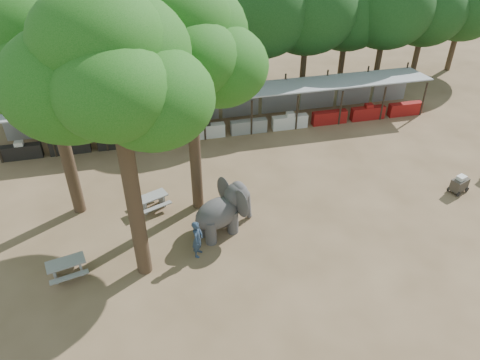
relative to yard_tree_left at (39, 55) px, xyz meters
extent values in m
plane|color=brown|center=(9.13, -7.19, -8.20)|extent=(100.00, 100.00, 0.00)
cube|color=#939499|center=(9.13, 6.81, -5.70)|extent=(28.00, 2.99, 0.39)
cylinder|color=#2D2319|center=(-3.47, 5.46, -7.00)|extent=(0.12, 0.12, 2.40)
cylinder|color=#2D2319|center=(-3.47, 8.16, -6.80)|extent=(0.12, 0.12, 2.80)
cube|color=black|center=(-3.47, 5.71, -7.75)|extent=(2.38, 0.50, 0.90)
cube|color=gray|center=(-3.47, 8.11, -7.20)|extent=(2.52, 0.12, 2.00)
cylinder|color=#2D2319|center=(-0.67, 5.46, -7.00)|extent=(0.12, 0.12, 2.40)
cylinder|color=#2D2319|center=(-0.67, 8.16, -6.80)|extent=(0.12, 0.12, 2.80)
cube|color=black|center=(-0.67, 5.71, -7.75)|extent=(2.38, 0.50, 0.90)
cube|color=gray|center=(-0.67, 8.11, -7.20)|extent=(2.52, 0.12, 2.00)
cylinder|color=#2D2319|center=(2.13, 5.46, -7.00)|extent=(0.12, 0.12, 2.40)
cylinder|color=#2D2319|center=(2.13, 8.16, -6.80)|extent=(0.12, 0.12, 2.80)
cube|color=black|center=(2.13, 5.71, -7.75)|extent=(2.38, 0.50, 0.90)
cube|color=gray|center=(2.13, 8.11, -7.20)|extent=(2.52, 0.12, 2.00)
cylinder|color=#2D2319|center=(4.93, 5.46, -7.00)|extent=(0.12, 0.12, 2.40)
cylinder|color=#2D2319|center=(4.93, 8.16, -6.80)|extent=(0.12, 0.12, 2.80)
cube|color=silver|center=(4.93, 5.71, -7.75)|extent=(2.38, 0.50, 0.90)
cube|color=gray|center=(4.93, 8.11, -7.20)|extent=(2.52, 0.12, 2.00)
cylinder|color=#2D2319|center=(7.73, 5.46, -7.00)|extent=(0.12, 0.12, 2.40)
cylinder|color=#2D2319|center=(7.73, 8.16, -6.80)|extent=(0.12, 0.12, 2.80)
cube|color=silver|center=(7.73, 5.71, -7.75)|extent=(2.38, 0.50, 0.90)
cube|color=gray|center=(7.73, 8.11, -7.20)|extent=(2.52, 0.12, 2.00)
cylinder|color=#2D2319|center=(10.53, 5.46, -7.00)|extent=(0.12, 0.12, 2.40)
cylinder|color=#2D2319|center=(10.53, 8.16, -6.80)|extent=(0.12, 0.12, 2.80)
cube|color=gray|center=(10.53, 5.71, -7.75)|extent=(2.38, 0.50, 0.90)
cube|color=gray|center=(10.53, 8.11, -7.20)|extent=(2.52, 0.12, 2.00)
cylinder|color=#2D2319|center=(13.33, 5.46, -7.00)|extent=(0.12, 0.12, 2.40)
cylinder|color=#2D2319|center=(13.33, 8.16, -6.80)|extent=(0.12, 0.12, 2.80)
cube|color=silver|center=(13.33, 5.71, -7.75)|extent=(2.38, 0.50, 0.90)
cube|color=gray|center=(13.33, 8.11, -7.20)|extent=(2.52, 0.12, 2.00)
cylinder|color=#2D2319|center=(16.13, 5.46, -7.00)|extent=(0.12, 0.12, 2.40)
cylinder|color=#2D2319|center=(16.13, 8.16, -6.80)|extent=(0.12, 0.12, 2.80)
cube|color=maroon|center=(16.13, 5.71, -7.75)|extent=(2.38, 0.50, 0.90)
cube|color=gray|center=(16.13, 8.11, -7.20)|extent=(2.52, 0.12, 2.00)
cylinder|color=#2D2319|center=(18.93, 5.46, -7.00)|extent=(0.12, 0.12, 2.40)
cylinder|color=#2D2319|center=(18.93, 8.16, -6.80)|extent=(0.12, 0.12, 2.80)
cube|color=maroon|center=(18.93, 5.71, -7.75)|extent=(2.38, 0.50, 0.90)
cube|color=gray|center=(18.93, 8.11, -7.20)|extent=(2.52, 0.12, 2.00)
cylinder|color=#2D2319|center=(21.73, 5.46, -7.00)|extent=(0.12, 0.12, 2.40)
cylinder|color=#2D2319|center=(21.73, 8.16, -6.80)|extent=(0.12, 0.12, 2.80)
cube|color=maroon|center=(21.73, 5.71, -7.75)|extent=(2.38, 0.50, 0.90)
cube|color=gray|center=(21.73, 8.11, -7.20)|extent=(2.52, 0.12, 2.00)
cylinder|color=#332316|center=(0.13, -0.19, -3.60)|extent=(0.60, 0.60, 9.20)
cone|color=#332316|center=(0.13, -0.19, 1.00)|extent=(0.57, 0.57, 2.88)
ellipsoid|color=#134F0D|center=(-1.27, 0.11, -0.38)|extent=(4.80, 4.80, 3.94)
ellipsoid|color=#134F0D|center=(1.33, -0.79, -0.78)|extent=(4.20, 4.20, 3.44)
ellipsoid|color=#134F0D|center=(0.33, 0.91, 0.22)|extent=(5.20, 5.20, 4.26)
ellipsoid|color=#134F0D|center=(0.13, -1.49, -0.08)|extent=(3.80, 3.80, 3.12)
ellipsoid|color=#134F0D|center=(-0.17, 0.01, 1.02)|extent=(4.40, 4.40, 3.61)
cylinder|color=#332316|center=(3.13, -5.19, -3.00)|extent=(0.64, 0.64, 10.40)
cone|color=#332316|center=(3.13, -5.19, 2.20)|extent=(0.61, 0.61, 3.25)
ellipsoid|color=#134F0D|center=(1.73, -4.89, 0.64)|extent=(4.80, 4.80, 3.94)
ellipsoid|color=#134F0D|center=(4.33, -5.79, 0.24)|extent=(4.20, 4.20, 3.44)
ellipsoid|color=#134F0D|center=(3.33, -4.09, 1.24)|extent=(5.20, 5.20, 4.26)
ellipsoid|color=#134F0D|center=(3.13, -6.49, 0.94)|extent=(3.80, 3.80, 3.12)
ellipsoid|color=#134F0D|center=(2.83, -4.99, 2.04)|extent=(4.40, 4.40, 3.61)
cylinder|color=#332316|center=(6.13, -1.19, -3.40)|extent=(0.56, 0.56, 9.60)
cone|color=#332316|center=(6.13, -1.19, 1.40)|extent=(0.53, 0.53, 3.00)
ellipsoid|color=#134F0D|center=(4.73, -0.89, -0.04)|extent=(4.80, 4.80, 3.94)
ellipsoid|color=#134F0D|center=(7.33, -1.79, -0.44)|extent=(4.20, 4.20, 3.44)
ellipsoid|color=#134F0D|center=(6.33, -0.09, 0.56)|extent=(5.20, 5.20, 4.26)
ellipsoid|color=#134F0D|center=(6.13, -2.49, 0.26)|extent=(3.80, 3.80, 3.12)
ellipsoid|color=#134F0D|center=(5.83, -0.99, 1.36)|extent=(4.40, 4.40, 3.61)
cylinder|color=#332316|center=(-4.20, 11.81, -6.33)|extent=(0.44, 0.44, 3.74)
ellipsoid|color=black|center=(-4.20, 11.81, -2.68)|extent=(6.46, 5.95, 5.61)
cylinder|color=#332316|center=(-0.87, 11.81, -6.33)|extent=(0.44, 0.44, 3.74)
ellipsoid|color=black|center=(-0.87, 11.81, -2.68)|extent=(6.46, 5.95, 5.61)
cylinder|color=#332316|center=(2.47, 11.81, -6.33)|extent=(0.44, 0.44, 3.74)
ellipsoid|color=black|center=(2.47, 11.81, -2.68)|extent=(6.46, 5.95, 5.61)
cylinder|color=#332316|center=(5.80, 11.81, -6.33)|extent=(0.44, 0.44, 3.74)
ellipsoid|color=black|center=(5.80, 11.81, -2.68)|extent=(6.46, 5.95, 5.61)
cylinder|color=#332316|center=(9.13, 11.81, -6.33)|extent=(0.44, 0.44, 3.74)
ellipsoid|color=black|center=(9.13, 11.81, -2.68)|extent=(6.46, 5.95, 5.61)
cylinder|color=#332316|center=(12.47, 11.81, -6.33)|extent=(0.44, 0.44, 3.74)
ellipsoid|color=black|center=(12.47, 11.81, -2.68)|extent=(6.46, 5.95, 5.61)
cylinder|color=#332316|center=(15.80, 11.81, -6.33)|extent=(0.44, 0.44, 3.74)
ellipsoid|color=black|center=(15.80, 11.81, -2.68)|extent=(6.46, 5.95, 5.61)
cylinder|color=#332316|center=(19.13, 11.81, -6.33)|extent=(0.44, 0.44, 3.74)
ellipsoid|color=black|center=(19.13, 11.81, -2.68)|extent=(6.46, 5.95, 5.61)
cylinder|color=#332316|center=(22.47, 11.81, -6.33)|extent=(0.44, 0.44, 3.74)
ellipsoid|color=black|center=(22.47, 11.81, -2.68)|extent=(6.46, 5.95, 5.61)
cylinder|color=#332316|center=(25.80, 11.81, -6.33)|extent=(0.44, 0.44, 3.74)
ellipsoid|color=black|center=(25.80, 11.81, -2.68)|extent=(6.46, 5.95, 5.61)
cylinder|color=#332316|center=(29.13, 11.81, -6.33)|extent=(0.44, 0.44, 3.74)
ellipsoid|color=black|center=(29.13, 11.81, -2.68)|extent=(6.46, 5.95, 5.61)
ellipsoid|color=#3C393A|center=(6.73, -3.52, -6.99)|extent=(2.67, 2.19, 1.50)
cylinder|color=#3C393A|center=(6.30, -4.11, -7.57)|extent=(0.71, 0.71, 1.26)
cylinder|color=#3C393A|center=(6.01, -3.45, -7.57)|extent=(0.71, 0.71, 1.26)
cylinder|color=#3C393A|center=(7.46, -3.58, -7.57)|extent=(0.71, 0.71, 1.26)
cylinder|color=#3C393A|center=(7.17, -2.93, -7.57)|extent=(0.71, 0.71, 1.26)
ellipsoid|color=#3C393A|center=(7.74, -3.07, -6.45)|extent=(1.60, 1.47, 1.39)
ellipsoid|color=#3C393A|center=(7.82, -3.78, -6.42)|extent=(0.66, 1.13, 1.43)
ellipsoid|color=#3C393A|center=(7.27, -2.54, -6.42)|extent=(0.66, 1.13, 1.43)
cone|color=#3C393A|center=(8.36, -2.79, -7.41)|extent=(0.75, 0.75, 1.57)
imported|color=#26384C|center=(5.59, -4.77, -7.25)|extent=(0.71, 0.82, 1.91)
cube|color=gray|center=(-0.13, -4.78, -7.43)|extent=(1.74, 1.10, 0.06)
cube|color=gray|center=(-0.65, -4.90, -7.83)|extent=(0.25, 0.65, 0.75)
cube|color=gray|center=(0.39, -4.66, -7.83)|extent=(0.25, 0.65, 0.75)
cube|color=gray|center=(0.00, -5.36, -7.75)|extent=(1.63, 0.63, 0.05)
cube|color=gray|center=(-0.26, -4.21, -7.75)|extent=(1.63, 0.63, 0.05)
cube|color=gray|center=(3.82, -0.87, -7.46)|extent=(1.70, 1.24, 0.06)
cube|color=gray|center=(3.34, -1.06, -7.84)|extent=(0.33, 0.61, 0.72)
cube|color=gray|center=(4.30, -0.68, -7.84)|extent=(0.33, 0.61, 0.72)
cube|color=gray|center=(4.03, -1.39, -7.77)|extent=(1.53, 0.81, 0.05)
cube|color=gray|center=(3.61, -0.34, -7.77)|extent=(1.53, 0.81, 0.05)
cube|color=#322B24|center=(20.06, -3.11, -7.74)|extent=(1.07, 0.85, 0.65)
cylinder|color=black|center=(19.83, -3.53, -8.06)|extent=(0.28, 0.15, 0.28)
cylinder|color=black|center=(20.52, -3.27, -8.06)|extent=(0.28, 0.15, 0.28)
cylinder|color=black|center=(19.61, -2.96, -8.06)|extent=(0.28, 0.15, 0.28)
cylinder|color=black|center=(20.30, -2.69, -8.06)|extent=(0.28, 0.15, 0.28)
cube|color=silver|center=(20.06, -3.11, -7.32)|extent=(0.57, 0.51, 0.23)
camera|label=1|loc=(3.96, -20.36, 6.99)|focal=35.00mm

